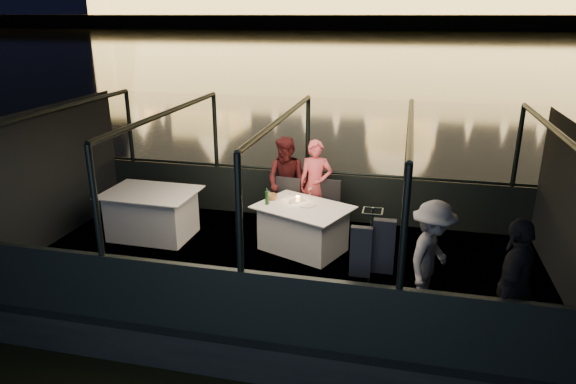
% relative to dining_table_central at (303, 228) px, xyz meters
% --- Properties ---
extents(river_water, '(500.00, 500.00, 0.00)m').
position_rel_dining_table_central_xyz_m(river_water, '(-0.22, 79.45, -0.89)').
color(river_water, black).
rests_on(river_water, ground).
extents(boat_hull, '(8.60, 4.40, 1.00)m').
position_rel_dining_table_central_xyz_m(boat_hull, '(-0.22, -0.55, -0.89)').
color(boat_hull, black).
rests_on(boat_hull, river_water).
extents(boat_deck, '(8.00, 4.00, 0.04)m').
position_rel_dining_table_central_xyz_m(boat_deck, '(-0.22, -0.55, -0.41)').
color(boat_deck, black).
rests_on(boat_deck, boat_hull).
extents(gunwale_port, '(8.00, 0.08, 0.90)m').
position_rel_dining_table_central_xyz_m(gunwale_port, '(-0.22, 1.45, 0.06)').
color(gunwale_port, black).
rests_on(gunwale_port, boat_deck).
extents(gunwale_starboard, '(8.00, 0.08, 0.90)m').
position_rel_dining_table_central_xyz_m(gunwale_starboard, '(-0.22, -2.55, 0.06)').
color(gunwale_starboard, black).
rests_on(gunwale_starboard, boat_deck).
extents(cabin_glass_port, '(8.00, 0.02, 1.40)m').
position_rel_dining_table_central_xyz_m(cabin_glass_port, '(-0.22, 1.45, 1.21)').
color(cabin_glass_port, '#99B2B2').
rests_on(cabin_glass_port, gunwale_port).
extents(cabin_glass_starboard, '(8.00, 0.02, 1.40)m').
position_rel_dining_table_central_xyz_m(cabin_glass_starboard, '(-0.22, -2.55, 1.21)').
color(cabin_glass_starboard, '#99B2B2').
rests_on(cabin_glass_starboard, gunwale_starboard).
extents(cabin_roof_glass, '(8.00, 4.00, 0.02)m').
position_rel_dining_table_central_xyz_m(cabin_roof_glass, '(-0.22, -0.55, 1.91)').
color(cabin_roof_glass, '#99B2B2').
rests_on(cabin_roof_glass, boat_deck).
extents(end_wall_fore, '(0.02, 4.00, 2.30)m').
position_rel_dining_table_central_xyz_m(end_wall_fore, '(-4.22, -0.55, 0.76)').
color(end_wall_fore, black).
rests_on(end_wall_fore, boat_deck).
extents(end_wall_aft, '(0.02, 4.00, 2.30)m').
position_rel_dining_table_central_xyz_m(end_wall_aft, '(3.78, -0.55, 0.76)').
color(end_wall_aft, black).
rests_on(end_wall_aft, boat_deck).
extents(canopy_ribs, '(8.00, 4.00, 2.30)m').
position_rel_dining_table_central_xyz_m(canopy_ribs, '(-0.22, -0.55, 0.76)').
color(canopy_ribs, black).
rests_on(canopy_ribs, boat_deck).
extents(embankment, '(400.00, 140.00, 6.00)m').
position_rel_dining_table_central_xyz_m(embankment, '(-0.22, 209.45, 0.11)').
color(embankment, '#423D33').
rests_on(embankment, ground).
extents(dining_table_central, '(1.74, 1.53, 0.77)m').
position_rel_dining_table_central_xyz_m(dining_table_central, '(0.00, 0.00, 0.00)').
color(dining_table_central, white).
rests_on(dining_table_central, boat_deck).
extents(dining_table_aft, '(1.59, 1.16, 0.83)m').
position_rel_dining_table_central_xyz_m(dining_table_aft, '(-2.67, -0.05, 0.00)').
color(dining_table_aft, silver).
rests_on(dining_table_aft, boat_deck).
extents(chair_port_left, '(0.48, 0.48, 0.96)m').
position_rel_dining_table_central_xyz_m(chair_port_left, '(-0.44, 0.61, 0.06)').
color(chair_port_left, black).
rests_on(chair_port_left, boat_deck).
extents(chair_port_right, '(0.47, 0.47, 0.93)m').
position_rel_dining_table_central_xyz_m(chair_port_right, '(0.27, 0.76, 0.06)').
color(chair_port_right, black).
rests_on(chair_port_right, boat_deck).
extents(coat_stand, '(0.46, 0.38, 1.61)m').
position_rel_dining_table_central_xyz_m(coat_stand, '(1.22, -2.03, 0.51)').
color(coat_stand, black).
rests_on(coat_stand, boat_deck).
extents(person_woman_coral, '(0.63, 0.46, 1.63)m').
position_rel_dining_table_central_xyz_m(person_woman_coral, '(0.02, 1.01, 0.36)').
color(person_woman_coral, '#EB555F').
rests_on(person_woman_coral, boat_deck).
extents(person_man_maroon, '(0.92, 0.80, 1.65)m').
position_rel_dining_table_central_xyz_m(person_man_maroon, '(-0.51, 1.00, 0.36)').
color(person_man_maroon, '#431214').
rests_on(person_man_maroon, boat_deck).
extents(passenger_stripe, '(0.87, 1.13, 1.54)m').
position_rel_dining_table_central_xyz_m(passenger_stripe, '(1.96, -1.45, 0.47)').
color(passenger_stripe, silver).
rests_on(passenger_stripe, boat_deck).
extents(passenger_dark, '(0.78, 1.06, 1.66)m').
position_rel_dining_table_central_xyz_m(passenger_dark, '(2.83, -2.11, 0.47)').
color(passenger_dark, black).
rests_on(passenger_dark, boat_deck).
extents(wine_bottle, '(0.06, 0.06, 0.28)m').
position_rel_dining_table_central_xyz_m(wine_bottle, '(-0.60, -0.03, 0.53)').
color(wine_bottle, '#143714').
rests_on(wine_bottle, dining_table_central).
extents(bread_basket, '(0.26, 0.26, 0.08)m').
position_rel_dining_table_central_xyz_m(bread_basket, '(-0.60, 0.24, 0.42)').
color(bread_basket, brown).
rests_on(bread_basket, dining_table_central).
extents(amber_candle, '(0.07, 0.07, 0.09)m').
position_rel_dining_table_central_xyz_m(amber_candle, '(-0.14, 0.23, 0.42)').
color(amber_candle, orange).
rests_on(amber_candle, dining_table_central).
extents(plate_near, '(0.26, 0.26, 0.02)m').
position_rel_dining_table_central_xyz_m(plate_near, '(0.05, 0.06, 0.39)').
color(plate_near, silver).
rests_on(plate_near, dining_table_central).
extents(plate_far, '(0.33, 0.33, 0.02)m').
position_rel_dining_table_central_xyz_m(plate_far, '(-0.49, 0.32, 0.39)').
color(plate_far, silver).
rests_on(plate_far, dining_table_central).
extents(wine_glass_white, '(0.09, 0.09, 0.20)m').
position_rel_dining_table_central_xyz_m(wine_glass_white, '(-0.60, 0.04, 0.48)').
color(wine_glass_white, silver).
rests_on(wine_glass_white, dining_table_central).
extents(wine_glass_red, '(0.08, 0.08, 0.20)m').
position_rel_dining_table_central_xyz_m(wine_glass_red, '(0.04, 0.35, 0.48)').
color(wine_glass_red, silver).
rests_on(wine_glass_red, dining_table_central).
extents(wine_glass_empty, '(0.07, 0.07, 0.18)m').
position_rel_dining_table_central_xyz_m(wine_glass_empty, '(-0.24, 0.10, 0.48)').
color(wine_glass_empty, white).
rests_on(wine_glass_empty, dining_table_central).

